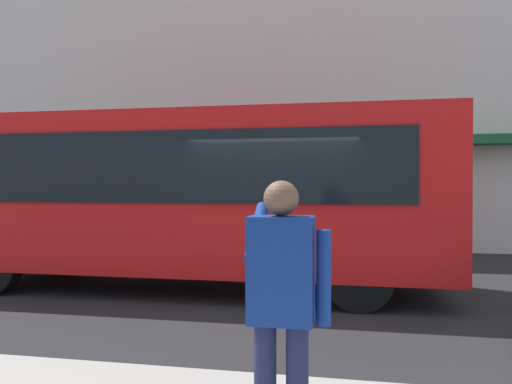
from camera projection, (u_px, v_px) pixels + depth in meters
The scene contains 4 objects.
ground_plane at pixel (278, 300), 7.97m from camera, with size 60.00×60.00×0.00m, color #232326.
building_facade_far at pixel (313, 42), 14.56m from camera, with size 28.00×1.55×12.00m.
red_bus at pixel (184, 193), 8.85m from camera, with size 9.05×2.54×3.08m.
pedestrian_photographer at pixel (282, 295), 3.10m from camera, with size 0.53×0.52×1.70m.
Camera 1 is at (-1.17, 7.86, 1.82)m, focal length 35.25 mm.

